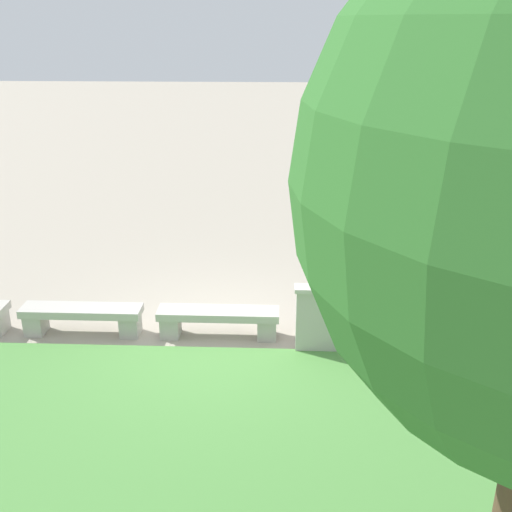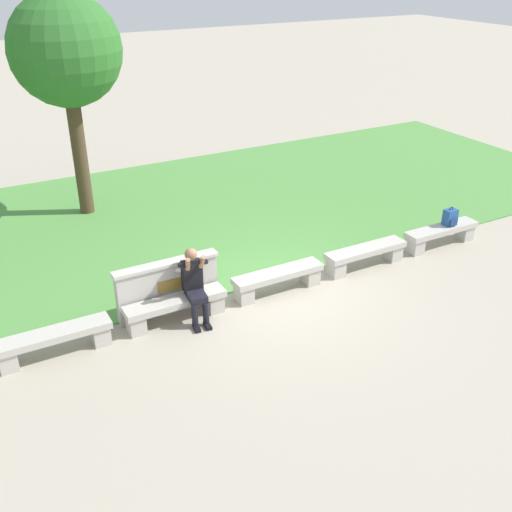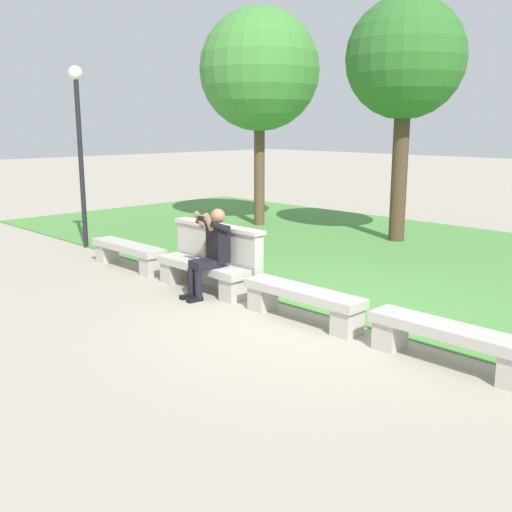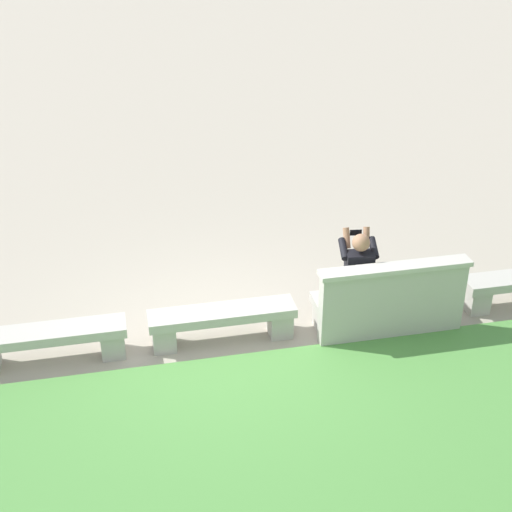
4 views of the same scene
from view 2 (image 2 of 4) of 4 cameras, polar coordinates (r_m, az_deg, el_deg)
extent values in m
plane|color=#A89E8C|center=(11.51, 2.08, -3.40)|extent=(80.00, 80.00, 0.00)
cube|color=#518E42|center=(15.02, -6.48, 4.15)|extent=(22.15, 8.00, 0.03)
cube|color=#B7B2A8|center=(10.13, -18.74, -7.11)|extent=(1.82, 0.40, 0.12)
cube|color=#B7B2A8|center=(10.21, -22.58, -9.10)|extent=(0.28, 0.34, 0.33)
cube|color=#B7B2A8|center=(10.35, -14.60, -7.17)|extent=(0.28, 0.34, 0.33)
cube|color=#B7B2A8|center=(10.54, -7.69, -4.33)|extent=(1.82, 0.40, 0.12)
cube|color=#B7B2A8|center=(10.47, -11.35, -6.34)|extent=(0.28, 0.34, 0.33)
cube|color=#B7B2A8|center=(10.89, -4.04, -4.39)|extent=(0.28, 0.34, 0.33)
cube|color=#B7B2A8|center=(11.32, 2.12, -1.70)|extent=(1.82, 0.40, 0.12)
cube|color=#B7B2A8|center=(11.12, -1.16, -3.60)|extent=(0.28, 0.34, 0.33)
cube|color=#B7B2A8|center=(11.77, 5.16, -1.83)|extent=(0.28, 0.34, 0.33)
cube|color=#B7B2A8|center=(12.40, 10.42, 0.56)|extent=(1.82, 0.40, 0.12)
cube|color=#B7B2A8|center=(12.09, 7.60, -1.13)|extent=(0.28, 0.34, 0.33)
cube|color=#B7B2A8|center=(12.94, 12.88, 0.37)|extent=(0.28, 0.34, 0.33)
cube|color=#B7B2A8|center=(13.71, 17.26, 2.43)|extent=(1.82, 0.40, 0.12)
cube|color=#B7B2A8|center=(13.32, 14.89, 0.94)|extent=(0.28, 0.34, 0.33)
cube|color=#B7B2A8|center=(14.31, 19.22, 2.17)|extent=(0.28, 0.34, 0.33)
cube|color=#B7B2A8|center=(10.77, -8.40, -3.10)|extent=(1.86, 0.18, 0.95)
cube|color=beige|center=(10.53, -8.58, -0.73)|extent=(1.92, 0.24, 0.06)
cube|color=olive|center=(10.63, -8.25, -2.81)|extent=(0.44, 0.02, 0.22)
cube|color=black|center=(10.45, -5.68, -6.85)|extent=(0.13, 0.25, 0.06)
cylinder|color=black|center=(10.39, -5.84, -5.69)|extent=(0.11, 0.11, 0.42)
cube|color=black|center=(10.49, -4.63, -6.64)|extent=(0.13, 0.25, 0.06)
cylinder|color=black|center=(10.43, -4.79, -5.48)|extent=(0.11, 0.11, 0.42)
cube|color=black|center=(10.42, -5.68, -3.81)|extent=(0.35, 0.45, 0.12)
cube|color=black|center=(10.48, -6.11, -1.89)|extent=(0.36, 0.26, 0.56)
sphere|color=#9E7051|center=(10.28, -6.23, 0.16)|extent=(0.22, 0.22, 0.22)
cylinder|color=black|center=(10.21, -7.06, -0.91)|extent=(0.13, 0.32, 0.21)
cylinder|color=#9E7051|center=(10.07, -6.51, -0.79)|extent=(0.12, 0.20, 0.27)
cylinder|color=black|center=(10.30, -5.02, -0.54)|extent=(0.13, 0.32, 0.21)
cylinder|color=#9E7051|center=(10.13, -5.16, -0.55)|extent=(0.08, 0.18, 0.27)
cube|color=black|center=(10.03, -5.75, -0.62)|extent=(0.15, 0.03, 0.08)
cube|color=#234C8C|center=(13.78, 18.00, 3.53)|extent=(0.28, 0.20, 0.36)
cube|color=navy|center=(13.74, 18.27, 3.09)|extent=(0.20, 0.06, 0.16)
torus|color=black|center=(13.70, 18.11, 4.29)|extent=(0.10, 0.02, 0.10)
cylinder|color=#4C3826|center=(15.02, -16.47, 9.51)|extent=(0.34, 0.34, 3.13)
sphere|color=#2D6B28|center=(14.53, -17.71, 18.20)|extent=(2.50, 2.50, 2.50)
camera|label=1|loc=(17.06, -15.46, 21.74)|focal=42.00mm
camera|label=3|loc=(10.98, 43.14, 2.00)|focal=42.00mm
camera|label=4|loc=(17.01, -7.82, 24.59)|focal=50.00mm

